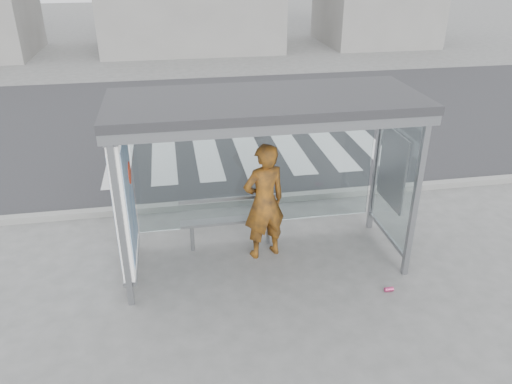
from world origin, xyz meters
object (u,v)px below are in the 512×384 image
Objects in this scene: person at (264,202)px; bus_shelter at (239,142)px; soda_can at (389,289)px; bench at (230,219)px.

bus_shelter is at bearing 2.45° from person.
soda_can is (1.57, -1.26, -0.90)m from person.
bus_shelter is 1.12m from person.
person is 14.91× the size of soda_can.
bench is at bearing 101.21° from bus_shelter.
person is 0.74m from bench.
bus_shelter is 33.74× the size of soda_can.
bench is at bearing -50.25° from person.
bus_shelter reaches higher than soda_can.
soda_can is (2.06, -1.59, -0.46)m from bench.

